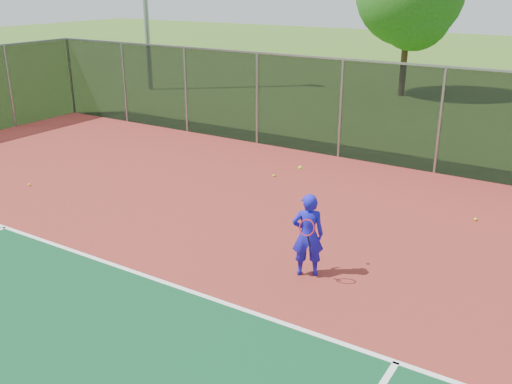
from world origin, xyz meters
TOP-DOWN VIEW (x-y plane):
  - court_apron at (0.00, 2.00)m, footprint 30.00×20.00m
  - fence_back at (0.00, 12.00)m, footprint 30.00×0.06m
  - tennis_player at (-0.32, 4.68)m, footprint 0.70×0.73m
  - practice_ball_0 at (-3.72, 9.24)m, footprint 0.07×0.07m
  - practice_ball_1 at (-8.89, 5.08)m, footprint 0.07×0.07m
  - practice_ball_2 at (1.79, 9.00)m, footprint 0.07×0.07m
  - practice_ball_4 at (-0.71, 5.16)m, footprint 0.07×0.07m

SIDE VIEW (x-z plane):
  - court_apron at x=0.00m, z-range 0.00..0.02m
  - practice_ball_0 at x=-3.72m, z-range 0.02..0.09m
  - practice_ball_1 at x=-8.89m, z-range 0.02..0.09m
  - practice_ball_2 at x=1.79m, z-range 0.02..0.09m
  - practice_ball_4 at x=-0.71m, z-range 0.02..0.09m
  - tennis_player at x=-0.32m, z-range -0.20..1.86m
  - fence_back at x=0.00m, z-range 0.05..3.08m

